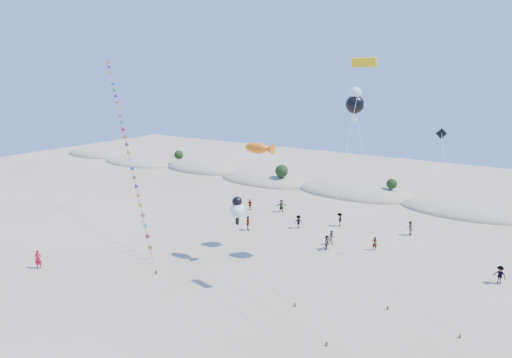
{
  "coord_description": "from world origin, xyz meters",
  "views": [
    {
      "loc": [
        22.65,
        -18.51,
        17.87
      ],
      "look_at": [
        1.74,
        14.0,
        8.71
      ],
      "focal_mm": 30.0,
      "sensor_mm": 36.0,
      "label": 1
    }
  ],
  "objects_px": {
    "parafoil_kite": "(363,69)",
    "flyer_foreground": "(38,259)",
    "fish_kite": "(259,149)",
    "kite_train": "(125,139)"
  },
  "relations": [
    {
      "from": "kite_train",
      "to": "flyer_foreground",
      "type": "relative_size",
      "value": 13.69
    },
    {
      "from": "parafoil_kite",
      "to": "flyer_foreground",
      "type": "distance_m",
      "value": 34.22
    },
    {
      "from": "kite_train",
      "to": "parafoil_kite",
      "type": "relative_size",
      "value": 1.31
    },
    {
      "from": "parafoil_kite",
      "to": "flyer_foreground",
      "type": "height_order",
      "value": "parafoil_kite"
    },
    {
      "from": "fish_kite",
      "to": "flyer_foreground",
      "type": "relative_size",
      "value": 7.06
    },
    {
      "from": "kite_train",
      "to": "parafoil_kite",
      "type": "height_order",
      "value": "kite_train"
    },
    {
      "from": "fish_kite",
      "to": "flyer_foreground",
      "type": "distance_m",
      "value": 23.72
    },
    {
      "from": "fish_kite",
      "to": "parafoil_kite",
      "type": "xyz_separation_m",
      "value": [
        10.16,
        -1.52,
        7.18
      ]
    },
    {
      "from": "parafoil_kite",
      "to": "flyer_foreground",
      "type": "bearing_deg",
      "value": -156.79
    },
    {
      "from": "parafoil_kite",
      "to": "flyer_foreground",
      "type": "relative_size",
      "value": 10.45
    }
  ]
}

